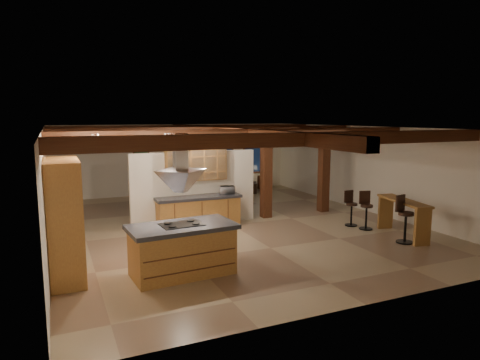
# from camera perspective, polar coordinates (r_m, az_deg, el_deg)

# --- Properties ---
(ground) EXTENTS (12.00, 12.00, 0.00)m
(ground) POSITION_cam_1_polar(r_m,az_deg,el_deg) (12.89, -1.09, -6.02)
(ground) COLOR tan
(ground) RESTS_ON ground
(room_walls) EXTENTS (12.00, 12.00, 12.00)m
(room_walls) POSITION_cam_1_polar(r_m,az_deg,el_deg) (12.56, -1.11, 1.87)
(room_walls) COLOR silver
(room_walls) RESTS_ON ground
(ceiling_beams) EXTENTS (10.00, 12.00, 0.28)m
(ceiling_beams) POSITION_cam_1_polar(r_m,az_deg,el_deg) (12.48, -1.12, 6.34)
(ceiling_beams) COLOR #38190E
(ceiling_beams) RESTS_ON room_walls
(timber_posts) EXTENTS (2.50, 0.30, 2.90)m
(timber_posts) POSITION_cam_1_polar(r_m,az_deg,el_deg) (14.14, 7.50, 2.47)
(timber_posts) COLOR #38190E
(timber_posts) RESTS_ON ground
(partition_wall) EXTENTS (3.80, 0.18, 2.20)m
(partition_wall) POSITION_cam_1_polar(r_m,az_deg,el_deg) (12.78, -6.11, -1.14)
(partition_wall) COLOR silver
(partition_wall) RESTS_ON ground
(pantry_cabinet) EXTENTS (0.67, 1.60, 2.40)m
(pantry_cabinet) POSITION_cam_1_polar(r_m,az_deg,el_deg) (9.14, -22.35, -4.99)
(pantry_cabinet) COLOR #AE8038
(pantry_cabinet) RESTS_ON ground
(back_counter) EXTENTS (2.50, 0.66, 0.94)m
(back_counter) POSITION_cam_1_polar(r_m,az_deg,el_deg) (12.53, -5.52, -4.23)
(back_counter) COLOR #AE8038
(back_counter) RESTS_ON ground
(upper_display_cabinet) EXTENTS (1.80, 0.36, 0.95)m
(upper_display_cabinet) POSITION_cam_1_polar(r_m,az_deg,el_deg) (12.50, -5.90, 2.12)
(upper_display_cabinet) COLOR #AE8038
(upper_display_cabinet) RESTS_ON partition_wall
(range_hood) EXTENTS (1.10, 1.10, 1.40)m
(range_hood) POSITION_cam_1_polar(r_m,az_deg,el_deg) (8.64, -7.87, -1.22)
(range_hood) COLOR silver
(range_hood) RESTS_ON room_walls
(back_windows) EXTENTS (2.70, 0.07, 1.70)m
(back_windows) POSITION_cam_1_polar(r_m,az_deg,el_deg) (19.11, -0.23, 3.30)
(back_windows) COLOR #38190E
(back_windows) RESTS_ON room_walls
(framed_art) EXTENTS (0.65, 0.05, 0.85)m
(framed_art) POSITION_cam_1_polar(r_m,az_deg,el_deg) (17.82, -13.03, 3.35)
(framed_art) COLOR #38190E
(framed_art) RESTS_ON room_walls
(recessed_cans) EXTENTS (3.16, 2.46, 0.03)m
(recessed_cans) POSITION_cam_1_polar(r_m,az_deg,el_deg) (9.85, -10.47, 6.27)
(recessed_cans) COLOR silver
(recessed_cans) RESTS_ON room_walls
(kitchen_island) EXTENTS (2.22, 1.29, 1.07)m
(kitchen_island) POSITION_cam_1_polar(r_m,az_deg,el_deg) (8.93, -7.70, -9.13)
(kitchen_island) COLOR #AE8038
(kitchen_island) RESTS_ON ground
(dining_table) EXTENTS (2.00, 1.33, 0.65)m
(dining_table) POSITION_cam_1_polar(r_m,az_deg,el_deg) (15.56, -7.16, -2.33)
(dining_table) COLOR #3E200F
(dining_table) RESTS_ON ground
(sofa) EXTENTS (2.25, 1.62, 0.61)m
(sofa) POSITION_cam_1_polar(r_m,az_deg,el_deg) (18.26, -1.06, -0.71)
(sofa) COLOR black
(sofa) RESTS_ON ground
(microwave) EXTENTS (0.46, 0.34, 0.23)m
(microwave) POSITION_cam_1_polar(r_m,az_deg,el_deg) (12.72, -1.71, -1.34)
(microwave) COLOR silver
(microwave) RESTS_ON back_counter
(bar_counter) EXTENTS (0.86, 1.97, 1.01)m
(bar_counter) POSITION_cam_1_polar(r_m,az_deg,el_deg) (12.35, 20.91, -4.00)
(bar_counter) COLOR #AE8038
(bar_counter) RESTS_ON ground
(side_table) EXTENTS (0.57, 0.57, 0.60)m
(side_table) POSITION_cam_1_polar(r_m,az_deg,el_deg) (19.19, 3.34, -0.30)
(side_table) COLOR #38190E
(side_table) RESTS_ON ground
(table_lamp) EXTENTS (0.29, 0.29, 0.35)m
(table_lamp) POSITION_cam_1_polar(r_m,az_deg,el_deg) (19.11, 3.35, 1.31)
(table_lamp) COLOR black
(table_lamp) RESTS_ON side_table
(bar_stool_a) EXTENTS (0.43, 0.45, 1.22)m
(bar_stool_a) POSITION_cam_1_polar(r_m,az_deg,el_deg) (11.78, 21.04, -4.86)
(bar_stool_a) COLOR black
(bar_stool_a) RESTS_ON ground
(bar_stool_b) EXTENTS (0.40, 0.41, 1.09)m
(bar_stool_b) POSITION_cam_1_polar(r_m,az_deg,el_deg) (12.84, 16.44, -3.87)
(bar_stool_b) COLOR black
(bar_stool_b) RESTS_ON ground
(bar_stool_c) EXTENTS (0.36, 0.36, 1.04)m
(bar_stool_c) POSITION_cam_1_polar(r_m,az_deg,el_deg) (13.13, 14.55, -3.64)
(bar_stool_c) COLOR black
(bar_stool_c) RESTS_ON ground
(dining_chairs) EXTENTS (2.05, 2.05, 1.11)m
(dining_chairs) POSITION_cam_1_polar(r_m,az_deg,el_deg) (15.52, -7.18, -1.47)
(dining_chairs) COLOR #38190E
(dining_chairs) RESTS_ON ground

